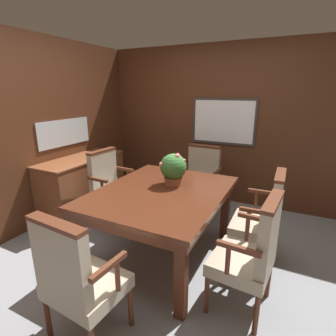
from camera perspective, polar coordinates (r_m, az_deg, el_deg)
name	(u,v)px	position (r m, az deg, el deg)	size (l,w,h in m)	color
ground_plane	(159,259)	(3.02, -1.95, -19.19)	(14.00, 14.00, 0.00)	gray
wall_back	(216,126)	(4.29, 10.40, 9.06)	(7.20, 0.08, 2.45)	#4C2816
wall_left	(29,135)	(3.76, -28.06, 6.35)	(0.08, 7.20, 2.45)	#4C2816
dining_table	(162,199)	(2.76, -1.39, -6.69)	(1.25, 1.55, 0.77)	#4C2314
chair_right_far	(263,216)	(2.85, 20.05, -9.82)	(0.47, 0.57, 1.01)	#562B19
chair_right_near	(252,251)	(2.27, 17.83, -16.84)	(0.50, 0.59, 1.01)	#562B19
chair_left_far	(110,185)	(3.62, -12.52, -3.56)	(0.48, 0.58, 1.01)	#562B19
chair_head_far	(201,178)	(3.82, 7.13, -2.23)	(0.57, 0.48, 1.01)	#562B19
chair_head_near	(77,277)	(2.03, -19.15, -21.48)	(0.58, 0.49, 1.01)	#562B19
potted_plant	(173,168)	(2.83, 1.13, -0.08)	(0.29, 0.29, 0.35)	#9E5638
sideboard_cabinet	(83,185)	(4.06, -17.95, -3.64)	(0.55, 1.31, 0.84)	brown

